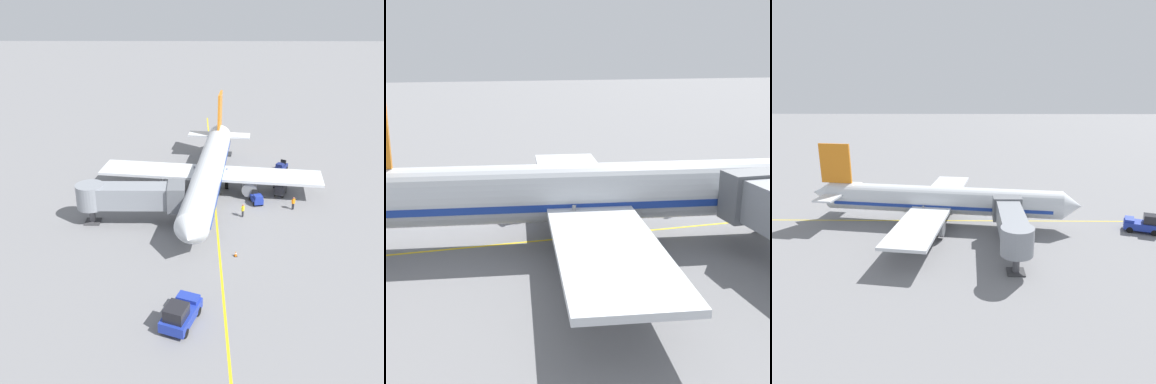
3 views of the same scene
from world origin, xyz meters
TOP-DOWN VIEW (x-y plane):
  - ground_plane at (0.00, 0.00)m, footprint 400.00×400.00m
  - gate_lead_in_line at (0.00, 0.00)m, footprint 0.24×80.00m
  - parked_airliner at (0.70, -0.69)m, footprint 30.43×37.31m
  - baggage_tug_lead at (-5.40, 2.64)m, footprint 1.67×2.67m
  - baggage_tug_trailing at (-10.59, -8.74)m, footprint 2.32×2.76m
  - baggage_tug_spare at (-5.16, -4.85)m, footprint 1.94×2.75m
  - baggage_cart_front at (-9.00, -0.04)m, footprint 2.05×2.94m
  - baggage_cart_second_in_train at (-9.32, -2.79)m, footprint 2.05×2.94m
  - ground_crew_wing_walker at (-3.25, 6.45)m, footprint 0.47×0.66m
  - ground_crew_loader at (-9.81, 4.39)m, footprint 0.64×0.49m

SIDE VIEW (x-z plane):
  - ground_plane at x=0.00m, z-range 0.00..0.00m
  - gate_lead_in_line at x=0.00m, z-range 0.00..0.01m
  - baggage_tug_lead at x=-5.40m, z-range -0.10..1.52m
  - baggage_tug_trailing at x=-10.59m, z-range -0.10..1.52m
  - baggage_tug_spare at x=-5.16m, z-range -0.10..1.52m
  - baggage_cart_front at x=-9.00m, z-range 0.16..1.74m
  - baggage_cart_second_in_train at x=-9.32m, z-range 0.16..1.74m
  - ground_crew_wing_walker at x=-3.25m, z-range 0.11..1.80m
  - ground_crew_loader at x=-9.81m, z-range 0.11..1.80m
  - parked_airliner at x=0.70m, z-range -2.13..8.50m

